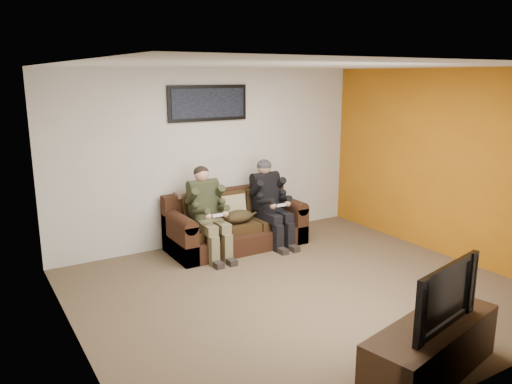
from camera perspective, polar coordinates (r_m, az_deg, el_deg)
floor at (r=6.06m, az=4.99°, el=-11.17°), size 5.00×5.00×0.00m
ceiling at (r=5.52m, az=5.54°, el=14.23°), size 5.00×5.00×0.00m
wall_back at (r=7.55m, az=-4.95°, el=4.04°), size 5.00×0.00×5.00m
wall_front at (r=4.13m, az=24.16°, el=-4.84°), size 5.00×0.00×5.00m
wall_left at (r=4.66m, az=-20.38°, el=-2.52°), size 0.00×4.50×4.50m
wall_right at (r=7.39m, az=21.08°, el=3.01°), size 0.00×4.50×4.50m
accent_wall_right at (r=7.38m, az=21.03°, el=3.00°), size 0.00×4.50×4.50m
sofa at (r=7.45m, az=-2.48°, el=-3.85°), size 2.01×0.87×0.82m
throw_pillow at (r=7.41m, az=-2.65°, el=-1.75°), size 0.38×0.18×0.38m
throw_blanket at (r=7.28m, az=-7.68°, el=-0.19°), size 0.41×0.20×0.07m
person_left at (r=6.98m, az=-5.57°, el=-1.78°), size 0.51×0.87×1.26m
person_right at (r=7.47m, az=1.58°, el=-0.70°), size 0.51×0.86×1.27m
cat at (r=7.22m, az=-2.21°, el=-2.82°), size 0.66×0.26×0.24m
framed_poster at (r=7.40m, az=-5.50°, el=10.08°), size 1.25×0.05×0.52m
tv_stand at (r=4.67m, az=19.38°, el=-16.58°), size 1.57×0.79×0.47m
television at (r=4.44m, az=19.89°, el=-10.79°), size 0.97×0.33×0.56m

